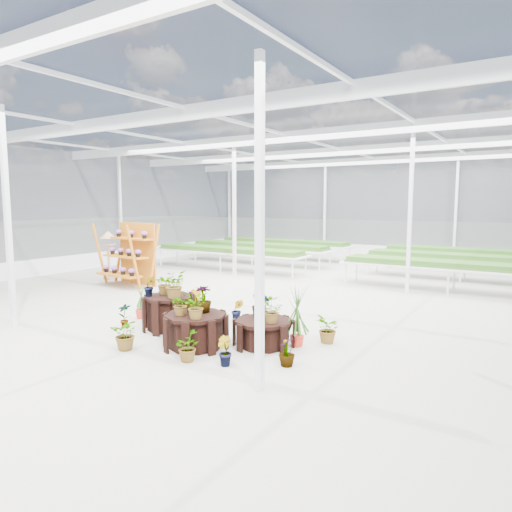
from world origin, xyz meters
The scene contains 10 objects.
ground_plane centered at (0.00, 0.00, 0.00)m, with size 24.00×24.00×0.00m, color gray.
greenhouse_shell centered at (0.00, 0.00, 2.25)m, with size 18.00×24.00×4.50m, color white, non-canonical shape.
steel_frame centered at (0.00, 0.00, 2.25)m, with size 18.00×24.00×4.50m, color silver, non-canonical shape.
nursery_benches centered at (0.00, 7.20, 0.42)m, with size 16.00×7.00×0.84m, color silver, non-canonical shape.
plinth_tall centered at (-0.17, -2.39, 0.35)m, with size 1.03×1.03×0.70m, color black.
plinth_mid centered at (1.03, -2.99, 0.30)m, with size 1.15×1.15×0.60m, color black.
plinth_low centered at (2.03, -2.29, 0.24)m, with size 1.08×1.08×0.49m, color black.
shelf_rack centered at (-4.74, 0.63, 0.98)m, with size 1.85×0.98×1.96m, color #B56413, non-canonical shape.
bird_table centered at (-6.16, 1.12, 0.82)m, with size 0.39×0.39×1.65m, color tan, non-canonical shape.
nursery_plants centered at (0.95, -2.37, 0.53)m, with size 4.80×3.16×1.33m.
Camera 1 is at (6.18, -9.13, 2.57)m, focal length 32.00 mm.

